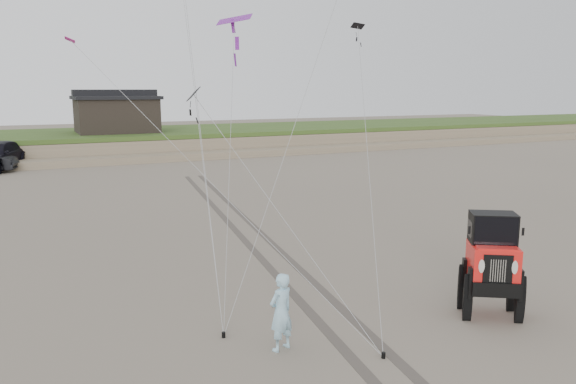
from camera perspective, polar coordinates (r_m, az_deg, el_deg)
name	(u,v)px	position (r m, az deg, el deg)	size (l,w,h in m)	color
ground	(315,345)	(11.85, 2.75, -15.23)	(160.00, 160.00, 0.00)	#6B6054
dune_ridge	(91,144)	(47.35, -19.40, 4.63)	(160.00, 14.25, 1.73)	#7A6B54
cabin	(116,113)	(46.96, -17.06, 7.68)	(6.40, 5.40, 3.35)	black
jeep	(491,276)	(13.63, 19.97, -8.05)	(2.21, 5.12, 1.91)	red
man	(281,312)	(11.32, -0.72, -12.09)	(0.58, 0.38, 1.59)	#8DC6DA
stake_main	(224,335)	(12.19, -6.56, -14.22)	(0.08, 0.08, 0.12)	black
stake_aux	(383,355)	(11.44, 9.67, -16.04)	(0.08, 0.08, 0.12)	black
tire_tracks	(256,240)	(19.47, -3.28, -4.85)	(5.22, 29.74, 0.01)	#4C443D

